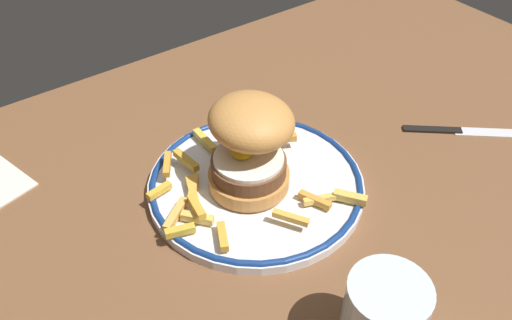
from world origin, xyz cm
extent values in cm
cube|color=brown|center=(0.00, 0.00, -2.00)|extent=(123.64, 80.48, 4.00)
cylinder|color=silver|center=(-1.40, 4.46, 0.60)|extent=(26.12, 26.12, 1.20)
torus|color=navy|center=(-1.40, 4.46, 1.20)|extent=(25.72, 25.72, 0.80)
cylinder|color=#CB8741|center=(-2.54, 4.33, 2.50)|extent=(9.60, 9.60, 1.80)
cylinder|color=brown|center=(-2.54, 4.33, 4.36)|extent=(8.79, 8.79, 1.91)
cylinder|color=white|center=(-2.54, 4.33, 5.56)|extent=(8.15, 8.15, 0.50)
ellipsoid|color=yellow|center=(-2.92, 5.07, 6.23)|extent=(2.60, 2.60, 1.40)
ellipsoid|color=#C98843|center=(-1.38, 5.31, 9.78)|extent=(14.12, 14.08, 5.86)
cube|color=gold|center=(1.68, -2.70, 1.99)|extent=(2.18, 4.03, 0.79)
cube|color=#EEAD4F|center=(-12.27, 4.75, 2.04)|extent=(4.42, 3.46, 0.87)
cube|color=gold|center=(4.84, 10.14, 2.02)|extent=(3.38, 3.92, 0.84)
cube|color=gold|center=(2.85, 10.40, 2.01)|extent=(2.80, 4.41, 0.83)
cube|color=gold|center=(-13.09, 2.36, 2.03)|extent=(3.39, 1.84, 0.86)
cube|color=gold|center=(-8.47, 7.23, 2.03)|extent=(3.02, 3.56, 0.86)
cube|color=gold|center=(-2.72, 13.77, 2.05)|extent=(1.04, 4.80, 0.91)
cube|color=gold|center=(-9.23, 11.94, 2.76)|extent=(2.80, 3.78, 0.77)
cube|color=gold|center=(-8.94, 6.60, 2.04)|extent=(2.54, 4.75, 0.88)
cube|color=gold|center=(-11.94, 9.16, 1.99)|extent=(3.24, 1.25, 0.79)
cube|color=gold|center=(-10.22, 3.53, 2.96)|extent=(1.47, 3.55, 0.91)
cube|color=orange|center=(5.01, 7.36, 2.92)|extent=(3.46, 2.34, 0.88)
cube|color=gold|center=(-2.72, -3.69, 2.71)|extent=(2.75, 3.90, 0.74)
cube|color=gold|center=(-9.84, -1.03, 2.04)|extent=(2.39, 3.64, 0.88)
cube|color=gold|center=(-7.12, 11.06, 2.91)|extent=(1.30, 4.33, 0.87)
cube|color=#EDB950|center=(2.57, -3.06, 1.95)|extent=(4.54, 2.33, 0.71)
cube|color=#ECBB50|center=(-10.61, 2.87, 2.04)|extent=(3.03, 3.38, 0.87)
cube|color=#E0B74D|center=(5.12, -4.89, 2.10)|extent=(3.01, 3.71, 0.99)
cylinder|color=silver|center=(-4.72, -18.82, 4.35)|extent=(7.25, 7.25, 8.71)
cube|color=black|center=(25.02, -0.78, 0.30)|extent=(6.90, 6.06, 0.70)
cube|color=silver|center=(31.53, -6.25, 0.20)|extent=(9.58, 8.45, 0.24)
camera|label=1|loc=(-29.01, -33.07, 45.47)|focal=37.34mm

